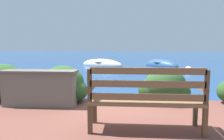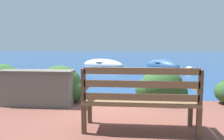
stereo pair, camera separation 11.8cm
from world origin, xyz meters
name	(u,v)px [view 1 (the left image)]	position (x,y,z in m)	size (l,w,h in m)	color
ground_plane	(117,108)	(0.00, 0.00, 0.00)	(80.00, 80.00, 0.00)	navy
park_bench	(146,98)	(0.50, -1.81, 0.71)	(1.61, 0.48, 0.93)	brown
stone_wall	(40,88)	(-1.51, -0.68, 0.58)	(1.50, 0.39, 0.72)	#666056
hedge_clump_far_left	(3,84)	(-2.53, -0.25, 0.57)	(1.17, 0.85, 0.80)	#2D5628
hedge_clump_left	(62,86)	(-1.16, -0.29, 0.56)	(1.14, 0.82, 0.78)	#284C23
hedge_clump_centre	(164,88)	(1.02, -0.22, 0.54)	(1.08, 0.78, 0.73)	#284C23
rowboat_nearest	(161,66)	(2.39, 9.47, 0.07)	(2.44, 2.77, 0.87)	#2D517A
rowboat_mid	(102,65)	(-1.54, 9.77, 0.07)	(3.25, 2.37, 0.83)	silver
mooring_buoy	(188,70)	(3.49, 7.13, 0.07)	(0.45, 0.45, 0.41)	white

